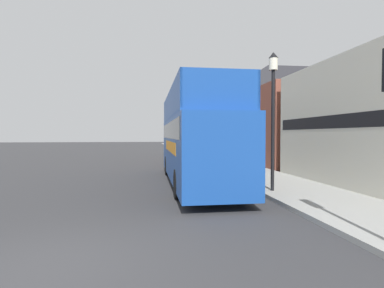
{
  "coord_description": "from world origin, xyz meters",
  "views": [
    {
      "loc": [
        1.64,
        -5.33,
        2.25
      ],
      "look_at": [
        3.66,
        7.37,
        1.87
      ],
      "focal_mm": 28.0,
      "sensor_mm": 36.0,
      "label": 1
    }
  ],
  "objects_px": {
    "parked_car_ahead_of_bus": "(186,155)",
    "lamp_post_nearest": "(273,97)",
    "tour_bus": "(195,143)",
    "lamp_post_second": "(214,117)"
  },
  "relations": [
    {
      "from": "tour_bus",
      "to": "lamp_post_second",
      "type": "height_order",
      "value": "lamp_post_second"
    },
    {
      "from": "parked_car_ahead_of_bus",
      "to": "lamp_post_second",
      "type": "bearing_deg",
      "value": -55.15
    },
    {
      "from": "parked_car_ahead_of_bus",
      "to": "lamp_post_nearest",
      "type": "distance_m",
      "value": 12.29
    },
    {
      "from": "lamp_post_nearest",
      "to": "tour_bus",
      "type": "bearing_deg",
      "value": 130.53
    },
    {
      "from": "lamp_post_nearest",
      "to": "lamp_post_second",
      "type": "distance_m",
      "value": 9.37
    },
    {
      "from": "tour_bus",
      "to": "lamp_post_second",
      "type": "relative_size",
      "value": 2.22
    },
    {
      "from": "parked_car_ahead_of_bus",
      "to": "lamp_post_nearest",
      "type": "bearing_deg",
      "value": -80.43
    },
    {
      "from": "parked_car_ahead_of_bus",
      "to": "lamp_post_nearest",
      "type": "relative_size",
      "value": 0.86
    },
    {
      "from": "lamp_post_nearest",
      "to": "parked_car_ahead_of_bus",
      "type": "bearing_deg",
      "value": 98.22
    },
    {
      "from": "parked_car_ahead_of_bus",
      "to": "tour_bus",
      "type": "bearing_deg",
      "value": -93.72
    }
  ]
}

